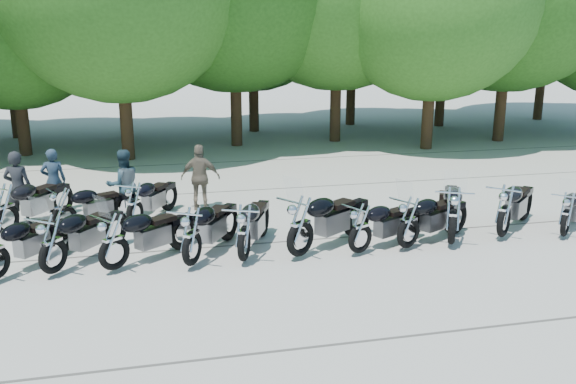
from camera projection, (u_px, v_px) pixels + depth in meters
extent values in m
plane|color=#9A968B|center=(305.00, 267.00, 11.67)|extent=(90.00, 90.00, 0.00)
cylinder|color=#3A2614|center=(21.00, 110.00, 21.81)|extent=(0.44, 0.44, 3.31)
sphere|color=#286319|center=(9.00, 3.00, 20.88)|extent=(7.31, 7.31, 7.31)
cylinder|color=#3A2614|center=(125.00, 103.00, 21.01)|extent=(0.44, 0.44, 3.93)
cylinder|color=#3A2614|center=(236.00, 93.00, 23.60)|extent=(0.44, 0.44, 4.13)
cylinder|color=#3A2614|center=(336.00, 91.00, 24.58)|extent=(0.44, 0.44, 4.09)
cylinder|color=#3A2614|center=(429.00, 101.00, 23.01)|extent=(0.44, 0.44, 3.62)
cylinder|color=#3A2614|center=(502.00, 92.00, 24.65)|extent=(0.44, 0.44, 3.98)
cylinder|color=#3A2614|center=(14.00, 96.00, 25.46)|extent=(0.44, 0.44, 3.52)
cylinder|color=#3A2614|center=(125.00, 96.00, 25.92)|extent=(0.44, 0.44, 3.42)
sphere|color=#286319|center=(119.00, 3.00, 24.96)|extent=(7.56, 7.56, 7.56)
cylinder|color=#3A2614|center=(254.00, 91.00, 27.13)|extent=(0.44, 0.44, 3.56)
cylinder|color=#3A2614|center=(351.00, 85.00, 29.09)|extent=(0.44, 0.44, 3.76)
cylinder|color=#3A2614|center=(441.00, 88.00, 28.65)|extent=(0.44, 0.44, 3.63)
cylinder|color=#3A2614|center=(542.00, 76.00, 30.69)|extent=(0.44, 0.44, 4.37)
imported|color=black|center=(18.00, 188.00, 14.01)|extent=(0.72, 0.56, 1.75)
imported|color=#1F3742|center=(124.00, 185.00, 14.48)|extent=(0.98, 0.86, 1.69)
imported|color=brown|center=(200.00, 177.00, 15.22)|extent=(1.04, 0.61, 1.67)
imported|color=#1F3042|center=(54.00, 181.00, 15.03)|extent=(0.61, 0.42, 1.61)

